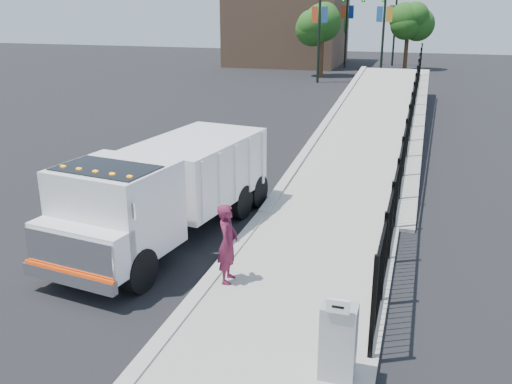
# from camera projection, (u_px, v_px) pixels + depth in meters

# --- Properties ---
(ground) EXTENTS (120.00, 120.00, 0.00)m
(ground) POSITION_uv_depth(u_px,v_px,m) (213.00, 281.00, 12.28)
(ground) COLOR black
(ground) RESTS_ON ground
(sidewalk) EXTENTS (3.55, 12.00, 0.12)m
(sidewalk) POSITION_uv_depth(u_px,v_px,m) (275.00, 344.00, 9.92)
(sidewalk) COLOR #9E998E
(sidewalk) RESTS_ON ground
(curb) EXTENTS (0.30, 12.00, 0.16)m
(curb) POSITION_uv_depth(u_px,v_px,m) (174.00, 326.00, 10.44)
(curb) COLOR #ADAAA3
(curb) RESTS_ON ground
(ramp) EXTENTS (3.95, 24.06, 3.19)m
(ramp) POSITION_uv_depth(u_px,v_px,m) (379.00, 132.00, 26.24)
(ramp) COLOR #9E998E
(ramp) RESTS_ON ground
(iron_fence) EXTENTS (0.10, 28.00, 1.80)m
(iron_fence) POSITION_uv_depth(u_px,v_px,m) (409.00, 133.00, 21.93)
(iron_fence) COLOR black
(iron_fence) RESTS_ON ground
(truck) EXTENTS (3.33, 7.46, 2.46)m
(truck) POSITION_uv_depth(u_px,v_px,m) (164.00, 188.00, 13.95)
(truck) COLOR black
(truck) RESTS_ON ground
(worker) EXTENTS (0.47, 0.66, 1.71)m
(worker) POSITION_uv_depth(u_px,v_px,m) (228.00, 243.00, 11.77)
(worker) COLOR maroon
(worker) RESTS_ON sidewalk
(utility_cabinet) EXTENTS (0.55, 0.40, 1.25)m
(utility_cabinet) POSITION_uv_depth(u_px,v_px,m) (338.00, 342.00, 8.78)
(utility_cabinet) COLOR gray
(utility_cabinet) RESTS_ON sidewalk
(arrow_sign) EXTENTS (0.35, 0.04, 0.22)m
(arrow_sign) POSITION_uv_depth(u_px,v_px,m) (338.00, 306.00, 8.35)
(arrow_sign) COLOR white
(arrow_sign) RESTS_ON utility_cabinet
(light_pole_0) EXTENTS (3.77, 0.22, 8.00)m
(light_pole_0) POSITION_uv_depth(u_px,v_px,m) (324.00, 21.00, 40.54)
(light_pole_0) COLOR black
(light_pole_0) RESTS_ON ground
(light_pole_1) EXTENTS (3.78, 0.22, 8.00)m
(light_pole_1) POSITION_uv_depth(u_px,v_px,m) (380.00, 20.00, 41.86)
(light_pole_1) COLOR black
(light_pole_1) RESTS_ON ground
(light_pole_2) EXTENTS (3.78, 0.22, 8.00)m
(light_pole_2) POSITION_uv_depth(u_px,v_px,m) (350.00, 17.00, 49.93)
(light_pole_2) COLOR black
(light_pole_2) RESTS_ON ground
(light_pole_3) EXTENTS (3.78, 0.22, 8.00)m
(light_pole_3) POSITION_uv_depth(u_px,v_px,m) (392.00, 17.00, 51.62)
(light_pole_3) COLOR black
(light_pole_3) RESTS_ON ground
(tree_0) EXTENTS (2.99, 2.99, 5.50)m
(tree_0) POSITION_uv_depth(u_px,v_px,m) (322.00, 25.00, 43.78)
(tree_0) COLOR #382314
(tree_0) RESTS_ON ground
(tree_1) EXTENTS (2.62, 2.62, 5.31)m
(tree_1) POSITION_uv_depth(u_px,v_px,m) (408.00, 23.00, 48.54)
(tree_1) COLOR #382314
(tree_1) RESTS_ON ground
(tree_2) EXTENTS (3.27, 3.27, 5.64)m
(tree_2) POSITION_uv_depth(u_px,v_px,m) (332.00, 20.00, 55.33)
(tree_2) COLOR #382314
(tree_2) RESTS_ON ground
(building) EXTENTS (10.00, 10.00, 8.00)m
(building) POSITION_uv_depth(u_px,v_px,m) (288.00, 20.00, 53.41)
(building) COLOR #8C664C
(building) RESTS_ON ground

